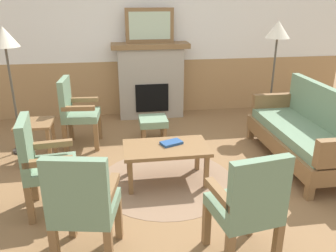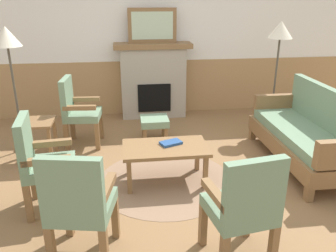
{
  "view_description": "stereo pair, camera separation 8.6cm",
  "coord_description": "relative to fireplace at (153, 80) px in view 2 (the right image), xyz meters",
  "views": [
    {
      "loc": [
        -0.59,
        -3.55,
        2.05
      ],
      "look_at": [
        0.0,
        0.35,
        0.55
      ],
      "focal_mm": 37.3,
      "sensor_mm": 36.0,
      "label": 1
    },
    {
      "loc": [
        -0.51,
        -3.56,
        2.05
      ],
      "look_at": [
        0.0,
        0.35,
        0.55
      ],
      "focal_mm": 37.3,
      "sensor_mm": 36.0,
      "label": 2
    }
  ],
  "objects": [
    {
      "name": "armchair_front_left",
      "position": [
        0.36,
        -3.72,
        -0.11
      ],
      "size": [
        0.55,
        0.55,
        0.98
      ],
      "color": "brown",
      "rests_on": "ground_plane"
    },
    {
      "name": "coffee_table",
      "position": [
        -0.08,
        -2.35,
        -0.27
      ],
      "size": [
        0.96,
        0.56,
        0.44
      ],
      "color": "brown",
      "rests_on": "ground_plane"
    },
    {
      "name": "book_on_table",
      "position": [
        -0.01,
        -2.29,
        -0.2
      ],
      "size": [
        0.27,
        0.22,
        0.03
      ],
      "primitive_type": "cube",
      "rotation": [
        0.0,
        0.0,
        0.38
      ],
      "color": "navy",
      "rests_on": "coffee_table"
    },
    {
      "name": "armchair_front_center",
      "position": [
        -0.9,
        -3.52,
        -0.11
      ],
      "size": [
        0.56,
        0.56,
        0.98
      ],
      "color": "brown",
      "rests_on": "ground_plane"
    },
    {
      "name": "round_rug",
      "position": [
        -0.08,
        -2.35,
        -0.65
      ],
      "size": [
        1.59,
        1.59,
        0.01
      ],
      "primitive_type": "cylinder",
      "color": "#896B51",
      "rests_on": "ground_plane"
    },
    {
      "name": "floor_lamp_by_couch",
      "position": [
        1.82,
        -0.88,
        0.8
      ],
      "size": [
        0.36,
        0.36,
        1.68
      ],
      "color": "#332D28",
      "rests_on": "ground_plane"
    },
    {
      "name": "ground_plane",
      "position": [
        0.0,
        -2.35,
        -0.65
      ],
      "size": [
        14.0,
        14.0,
        0.0
      ],
      "primitive_type": "plane",
      "color": "olive"
    },
    {
      "name": "floor_lamp_by_chairs",
      "position": [
        -1.94,
        -1.24,
        0.8
      ],
      "size": [
        0.36,
        0.36,
        1.68
      ],
      "color": "#332D28",
      "rests_on": "ground_plane"
    },
    {
      "name": "couch",
      "position": [
        1.72,
        -2.12,
        -0.26
      ],
      "size": [
        0.7,
        1.8,
        0.98
      ],
      "color": "brown",
      "rests_on": "ground_plane"
    },
    {
      "name": "wall_back",
      "position": [
        0.0,
        0.25,
        0.66
      ],
      "size": [
        7.2,
        0.14,
        2.7
      ],
      "color": "white",
      "rests_on": "ground_plane"
    },
    {
      "name": "fireplace",
      "position": [
        0.0,
        0.0,
        0.0
      ],
      "size": [
        1.3,
        0.44,
        1.28
      ],
      "color": "#A39989",
      "rests_on": "ground_plane"
    },
    {
      "name": "footstool",
      "position": [
        -0.09,
        -1.15,
        -0.37
      ],
      "size": [
        0.4,
        0.4,
        0.36
      ],
      "color": "brown",
      "rests_on": "ground_plane"
    },
    {
      "name": "armchair_near_fireplace",
      "position": [
        -1.34,
        -2.73,
        -0.11
      ],
      "size": [
        0.53,
        0.53,
        0.98
      ],
      "color": "brown",
      "rests_on": "ground_plane"
    },
    {
      "name": "framed_picture",
      "position": [
        0.0,
        0.0,
        0.91
      ],
      "size": [
        0.8,
        0.04,
        0.56
      ],
      "color": "brown",
      "rests_on": "fireplace"
    },
    {
      "name": "armchair_by_window_left",
      "position": [
        -1.17,
        -1.13,
        -0.11
      ],
      "size": [
        0.51,
        0.51,
        0.98
      ],
      "color": "brown",
      "rests_on": "ground_plane"
    },
    {
      "name": "side_table",
      "position": [
        -1.63,
        -1.61,
        -0.22
      ],
      "size": [
        0.44,
        0.44,
        0.55
      ],
      "color": "brown",
      "rests_on": "ground_plane"
    }
  ]
}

